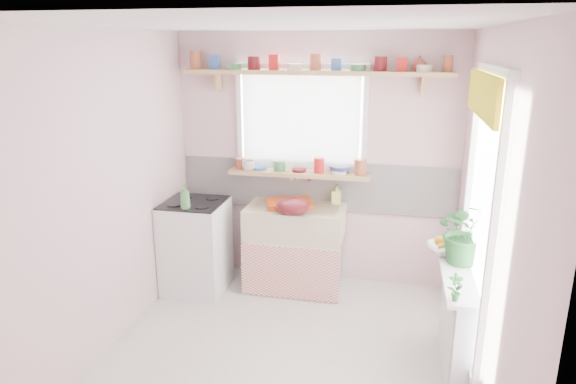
# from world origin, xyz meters

# --- Properties ---
(room) EXTENTS (3.20, 3.20, 3.20)m
(room) POSITION_xyz_m (0.66, 0.86, 1.37)
(room) COLOR beige
(room) RESTS_ON ground
(sink_unit) EXTENTS (0.95, 0.65, 1.11)m
(sink_unit) POSITION_xyz_m (-0.15, 1.29, 0.43)
(sink_unit) COLOR white
(sink_unit) RESTS_ON ground
(cooker) EXTENTS (0.58, 0.58, 0.93)m
(cooker) POSITION_xyz_m (-1.10, 1.05, 0.46)
(cooker) COLOR white
(cooker) RESTS_ON ground
(radiator_ledge) EXTENTS (0.22, 0.95, 0.78)m
(radiator_ledge) POSITION_xyz_m (1.30, 0.20, 0.40)
(radiator_ledge) COLOR white
(radiator_ledge) RESTS_ON ground
(windowsill) EXTENTS (1.40, 0.22, 0.04)m
(windowsill) POSITION_xyz_m (-0.15, 1.48, 1.14)
(windowsill) COLOR tan
(windowsill) RESTS_ON room
(pine_shelf) EXTENTS (2.52, 0.24, 0.04)m
(pine_shelf) POSITION_xyz_m (0.00, 1.47, 2.12)
(pine_shelf) COLOR tan
(pine_shelf) RESTS_ON room
(shelf_crockery) EXTENTS (2.47, 0.11, 0.12)m
(shelf_crockery) POSITION_xyz_m (-0.02, 1.47, 2.19)
(shelf_crockery) COLOR #A55133
(shelf_crockery) RESTS_ON pine_shelf
(sill_crockery) EXTENTS (1.35, 0.11, 0.12)m
(sill_crockery) POSITION_xyz_m (-0.17, 1.48, 1.22)
(sill_crockery) COLOR #A55133
(sill_crockery) RESTS_ON windowsill
(dish_tray) EXTENTS (0.53, 0.46, 0.04)m
(dish_tray) POSITION_xyz_m (-0.22, 1.34, 0.87)
(dish_tray) COLOR #D04712
(dish_tray) RESTS_ON sink_unit
(colander) EXTENTS (0.39, 0.39, 0.14)m
(colander) POSITION_xyz_m (-0.13, 1.10, 0.92)
(colander) COLOR #590F16
(colander) RESTS_ON sink_unit
(jade_plant) EXTENTS (0.49, 0.43, 0.50)m
(jade_plant) POSITION_xyz_m (1.33, 0.44, 1.02)
(jade_plant) COLOR #255D28
(jade_plant) RESTS_ON radiator_ledge
(fruit_bowl) EXTENTS (0.31, 0.31, 0.07)m
(fruit_bowl) POSITION_xyz_m (1.21, 0.60, 0.81)
(fruit_bowl) COLOR silver
(fruit_bowl) RESTS_ON radiator_ledge
(herb_pot) EXTENTS (0.11, 0.09, 0.19)m
(herb_pot) POSITION_xyz_m (1.21, -0.20, 0.87)
(herb_pot) COLOR #2C702E
(herb_pot) RESTS_ON radiator_ledge
(soap_bottle_sink) EXTENTS (0.09, 0.09, 0.19)m
(soap_bottle_sink) POSITION_xyz_m (0.22, 1.50, 0.95)
(soap_bottle_sink) COLOR #CDE063
(soap_bottle_sink) RESTS_ON sink_unit
(sill_cup) EXTENTS (0.16, 0.16, 0.10)m
(sill_cup) POSITION_xyz_m (-0.65, 1.42, 1.21)
(sill_cup) COLOR silver
(sill_cup) RESTS_ON windowsill
(sill_bowl) EXTENTS (0.28, 0.28, 0.07)m
(sill_bowl) POSITION_xyz_m (0.25, 1.54, 1.19)
(sill_bowl) COLOR #2E4197
(sill_bowl) RESTS_ON windowsill
(shelf_vase) EXTENTS (0.13, 0.13, 0.14)m
(shelf_vase) POSITION_xyz_m (0.94, 1.53, 2.21)
(shelf_vase) COLOR #AC4734
(shelf_vase) RESTS_ON pine_shelf
(cooker_bottle) EXTENTS (0.12, 0.12, 0.23)m
(cooker_bottle) POSITION_xyz_m (-1.09, 0.83, 1.03)
(cooker_bottle) COLOR #478E49
(cooker_bottle) RESTS_ON cooker
(fruit) EXTENTS (0.20, 0.14, 0.10)m
(fruit) POSITION_xyz_m (1.22, 0.61, 0.87)
(fruit) COLOR orange
(fruit) RESTS_ON fruit_bowl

